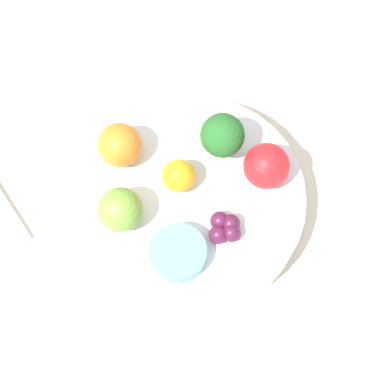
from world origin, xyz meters
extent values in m
plane|color=gray|center=(0.00, 0.00, 0.00)|extent=(6.00, 6.00, 0.00)
cube|color=beige|center=(0.00, 0.00, 0.01)|extent=(1.20, 1.20, 0.02)
cylinder|color=white|center=(0.00, 0.00, 0.04)|extent=(0.24, 0.24, 0.04)
cylinder|color=#99C17A|center=(-0.02, 0.06, 0.07)|extent=(0.02, 0.02, 0.02)
sphere|color=#236023|center=(-0.02, 0.06, 0.10)|extent=(0.05, 0.05, 0.05)
sphere|color=olive|center=(-0.03, -0.07, 0.08)|extent=(0.05, 0.05, 0.05)
sphere|color=red|center=(0.03, 0.07, 0.08)|extent=(0.05, 0.05, 0.05)
sphere|color=orange|center=(-0.09, -0.02, 0.08)|extent=(0.05, 0.05, 0.05)
sphere|color=orange|center=(-0.02, 0.00, 0.08)|extent=(0.04, 0.04, 0.04)
sphere|color=#511938|center=(0.06, 0.00, 0.07)|extent=(0.02, 0.02, 0.02)
sphere|color=#511938|center=(0.05, 0.01, 0.07)|extent=(0.02, 0.02, 0.02)
sphere|color=#511938|center=(0.04, 0.00, 0.07)|extent=(0.02, 0.02, 0.02)
sphere|color=#511938|center=(0.05, -0.01, 0.07)|extent=(0.02, 0.02, 0.02)
cylinder|color=#66B2DB|center=(0.04, -0.05, 0.07)|extent=(0.06, 0.06, 0.02)
cube|color=silver|center=(-0.13, -0.16, 0.02)|extent=(0.09, 0.03, 0.01)
camera|label=1|loc=(0.18, -0.16, 0.69)|focal=60.00mm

